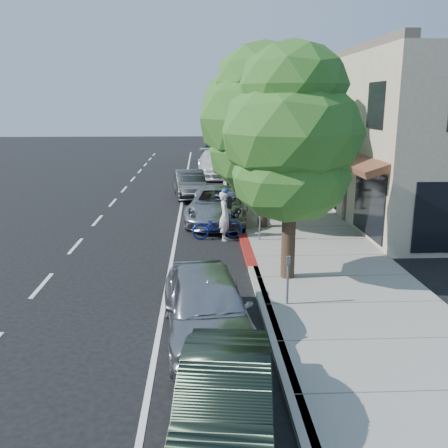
{
  "coord_description": "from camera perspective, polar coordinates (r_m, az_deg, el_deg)",
  "views": [
    {
      "loc": [
        -1.6,
        -15.7,
        5.15
      ],
      "look_at": [
        -0.88,
        -0.35,
        1.35
      ],
      "focal_mm": 40.0,
      "sensor_mm": 36.0,
      "label": 1
    }
  ],
  "objects": [
    {
      "name": "pedestrian",
      "position": [
        23.84,
        8.57,
        3.71
      ],
      "size": [
        1.04,
        0.97,
        1.7
      ],
      "primitive_type": "imported",
      "rotation": [
        0.0,
        0.0,
        3.68
      ],
      "color": "black",
      "rests_on": "sidewalk"
    },
    {
      "name": "near_car_b",
      "position": [
        8.07,
        0.08,
        -19.85
      ],
      "size": [
        1.8,
        4.18,
        1.34
      ],
      "primitive_type": "imported",
      "rotation": [
        0.0,
        0.0,
        -0.1
      ],
      "color": "black",
      "rests_on": "ground"
    },
    {
      "name": "sidewalk",
      "position": [
        24.55,
        6.51,
        1.87
      ],
      "size": [
        4.6,
        56.0,
        0.15
      ],
      "primitive_type": "cube",
      "color": "gray",
      "rests_on": "ground"
    },
    {
      "name": "silver_suv",
      "position": [
        21.67,
        -0.63,
        2.2
      ],
      "size": [
        3.1,
        5.7,
        1.52
      ],
      "primitive_type": "imported",
      "rotation": [
        0.0,
        0.0,
        -0.11
      ],
      "color": "#9F9EA3",
      "rests_on": "ground"
    },
    {
      "name": "street_tree_4",
      "position": [
        37.79,
        1.13,
        12.67
      ],
      "size": [
        4.73,
        4.73,
        7.16
      ],
      "color": "black",
      "rests_on": "ground"
    },
    {
      "name": "street_tree_1",
      "position": [
        19.87,
        4.64,
        11.69
      ],
      "size": [
        5.29,
        5.29,
        7.41
      ],
      "color": "black",
      "rests_on": "ground"
    },
    {
      "name": "bicycle",
      "position": [
        19.05,
        -0.78,
        -0.19
      ],
      "size": [
        2.04,
        0.99,
        1.03
      ],
      "primitive_type": "imported",
      "rotation": [
        0.0,
        0.0,
        1.74
      ],
      "color": "navy",
      "rests_on": "ground"
    },
    {
      "name": "white_pickup",
      "position": [
        35.02,
        -0.87,
        6.91
      ],
      "size": [
        2.7,
        6.23,
        1.79
      ],
      "primitive_type": "imported",
      "rotation": [
        0.0,
        0.0,
        0.03
      ],
      "color": "white",
      "rests_on": "ground"
    },
    {
      "name": "curb_red_segment",
      "position": [
        17.53,
        2.67,
        -2.95
      ],
      "size": [
        0.32,
        4.0,
        0.15
      ],
      "primitive_type": "cube",
      "color": "maroon",
      "rests_on": "ground"
    },
    {
      "name": "street_tree_2",
      "position": [
        25.83,
        2.93,
        12.3
      ],
      "size": [
        4.08,
        4.08,
        7.1
      ],
      "color": "black",
      "rests_on": "ground"
    },
    {
      "name": "street_tree_3",
      "position": [
        31.81,
        1.87,
        12.8
      ],
      "size": [
        4.36,
        4.36,
        7.33
      ],
      "color": "black",
      "rests_on": "ground"
    },
    {
      "name": "near_car_a",
      "position": [
        11.1,
        -1.96,
        -9.32
      ],
      "size": [
        2.26,
        4.71,
        1.55
      ],
      "primitive_type": "imported",
      "rotation": [
        0.0,
        0.0,
        0.09
      ],
      "color": "#A2A2A6",
      "rests_on": "ground"
    },
    {
      "name": "cyclist",
      "position": [
        18.76,
        0.13,
        0.92
      ],
      "size": [
        0.54,
        0.74,
        1.88
      ],
      "primitive_type": "imported",
      "rotation": [
        0.0,
        0.0,
        1.44
      ],
      "color": "silver",
      "rests_on": "ground"
    },
    {
      "name": "street_tree_5",
      "position": [
        43.78,
        0.6,
        13.14
      ],
      "size": [
        4.98,
        4.98,
        7.54
      ],
      "color": "black",
      "rests_on": "ground"
    },
    {
      "name": "curb",
      "position": [
        24.29,
        1.15,
        1.83
      ],
      "size": [
        0.3,
        56.0,
        0.15
      ],
      "primitive_type": "cube",
      "color": "#9E998E",
      "rests_on": "ground"
    },
    {
      "name": "ground",
      "position": [
        16.6,
        2.98,
        -4.2
      ],
      "size": [
        120.0,
        120.0,
        0.0
      ],
      "primitive_type": "plane",
      "color": "black",
      "rests_on": "ground"
    },
    {
      "name": "dark_suv_far",
      "position": [
        42.89,
        -1.22,
        8.17
      ],
      "size": [
        2.26,
        5.21,
        1.75
      ],
      "primitive_type": "imported",
      "rotation": [
        0.0,
        0.0,
        -0.04
      ],
      "color": "black",
      "rests_on": "ground"
    },
    {
      "name": "street_tree_0",
      "position": [
        13.96,
        7.75,
        9.9
      ],
      "size": [
        3.97,
        3.97,
        6.76
      ],
      "color": "black",
      "rests_on": "ground"
    },
    {
      "name": "storefront_building",
      "position": [
        35.55,
        15.96,
        10.71
      ],
      "size": [
        10.0,
        36.0,
        7.0
      ],
      "primitive_type": "cube",
      "color": "beige",
      "rests_on": "ground"
    },
    {
      "name": "dark_sedan",
      "position": [
        27.43,
        -3.92,
        4.57
      ],
      "size": [
        2.04,
        4.54,
        1.45
      ],
      "primitive_type": "imported",
      "rotation": [
        0.0,
        0.0,
        0.12
      ],
      "color": "#222528",
      "rests_on": "ground"
    }
  ]
}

